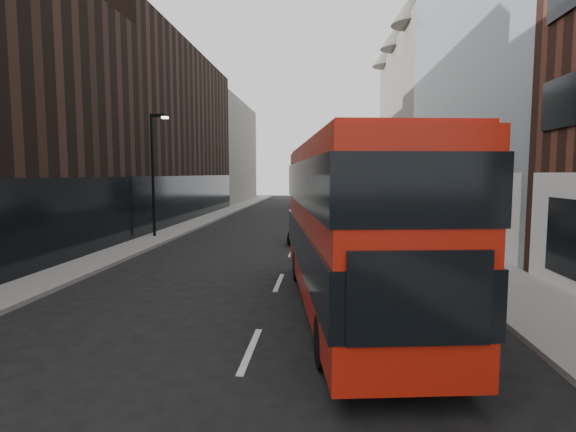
% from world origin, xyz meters
% --- Properties ---
extents(ground, '(140.00, 140.00, 0.00)m').
position_xyz_m(ground, '(0.00, 0.00, 0.00)').
color(ground, black).
rests_on(ground, ground).
extents(sidewalk_right, '(3.00, 80.00, 0.15)m').
position_xyz_m(sidewalk_right, '(7.50, 25.00, 0.07)').
color(sidewalk_right, slate).
rests_on(sidewalk_right, ground).
extents(sidewalk_left, '(2.00, 80.00, 0.15)m').
position_xyz_m(sidewalk_left, '(-8.00, 25.00, 0.07)').
color(sidewalk_left, slate).
rests_on(sidewalk_left, ground).
extents(building_modern_block, '(5.03, 22.00, 20.00)m').
position_xyz_m(building_modern_block, '(11.47, 21.00, 9.90)').
color(building_modern_block, '#ADB4B8').
rests_on(building_modern_block, ground).
extents(building_victorian, '(6.50, 24.00, 21.00)m').
position_xyz_m(building_victorian, '(11.38, 44.00, 9.66)').
color(building_victorian, slate).
rests_on(building_victorian, ground).
extents(building_left_mid, '(5.00, 24.00, 14.00)m').
position_xyz_m(building_left_mid, '(-11.50, 30.00, 7.00)').
color(building_left_mid, black).
rests_on(building_left_mid, ground).
extents(building_left_far, '(5.00, 20.00, 13.00)m').
position_xyz_m(building_left_far, '(-11.50, 52.00, 6.50)').
color(building_left_far, slate).
rests_on(building_left_far, ground).
extents(street_lamp, '(1.06, 0.22, 7.00)m').
position_xyz_m(street_lamp, '(-8.22, 18.00, 4.18)').
color(street_lamp, black).
rests_on(street_lamp, sidewalk_left).
extents(red_bus, '(4.12, 11.57, 4.59)m').
position_xyz_m(red_bus, '(2.22, 5.00, 2.55)').
color(red_bus, '#B5190B').
rests_on(red_bus, ground).
extents(grey_bus, '(4.17, 11.68, 3.70)m').
position_xyz_m(grey_bus, '(1.32, 41.81, 1.98)').
color(grey_bus, black).
rests_on(grey_bus, ground).
extents(car_a, '(1.88, 4.29, 1.44)m').
position_xyz_m(car_a, '(0.50, 17.73, 0.72)').
color(car_a, black).
rests_on(car_a, ground).
extents(car_b, '(1.89, 4.39, 1.41)m').
position_xyz_m(car_b, '(2.04, 18.00, 0.70)').
color(car_b, gray).
rests_on(car_b, ground).
extents(car_c, '(2.10, 5.00, 1.44)m').
position_xyz_m(car_c, '(3.00, 24.14, 0.72)').
color(car_c, black).
rests_on(car_c, ground).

